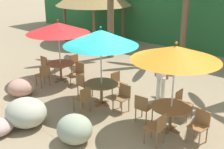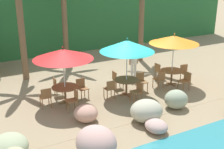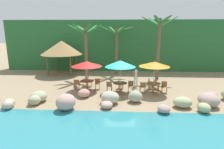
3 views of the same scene
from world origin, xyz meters
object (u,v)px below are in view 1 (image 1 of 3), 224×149
(dining_table_orange, at_px, (171,110))
(chair_orange_seaward, at_px, (200,124))
(chair_orange_right, at_px, (158,127))
(umbrella_teal, at_px, (101,38))
(chair_orange_inland, at_px, (182,103))
(chair_orange_left, at_px, (143,107))
(chair_teal_left, at_px, (83,84))
(umbrella_red, at_px, (58,28))
(chair_red_right, at_px, (44,74))
(chair_teal_seaward, at_px, (123,96))
(chair_teal_inland, at_px, (118,82))
(chair_red_inland, at_px, (76,63))
(umbrella_orange, at_px, (176,53))
(chair_red_seaward, at_px, (78,72))
(chair_red_left, at_px, (46,64))
(dining_table_red, at_px, (60,66))
(dining_table_teal, at_px, (101,87))
(waiter_in_white, at_px, (162,74))
(chair_teal_right, at_px, (83,98))

(dining_table_orange, bearing_deg, chair_orange_seaward, 0.70)
(chair_orange_right, bearing_deg, umbrella_teal, 163.62)
(chair_orange_inland, distance_m, chair_orange_left, 1.23)
(chair_teal_left, bearing_deg, umbrella_red, 164.30)
(chair_red_right, height_order, dining_table_orange, chair_red_right)
(chair_teal_seaward, bearing_deg, umbrella_red, 173.70)
(chair_teal_inland, bearing_deg, chair_red_inland, 170.07)
(chair_red_right, distance_m, chair_teal_left, 1.85)
(umbrella_orange, height_order, chair_orange_inland, umbrella_orange)
(chair_red_seaward, xyz_separation_m, chair_teal_inland, (1.85, 0.19, 0.00))
(umbrella_orange, height_order, chair_orange_right, umbrella_orange)
(umbrella_teal, bearing_deg, chair_red_left, 173.41)
(chair_red_seaward, bearing_deg, chair_orange_inland, 2.96)
(dining_table_red, height_order, chair_red_seaward, chair_red_seaward)
(chair_red_inland, height_order, dining_table_teal, chair_red_inland)
(chair_teal_seaward, height_order, chair_teal_left, same)
(chair_red_inland, relative_size, chair_orange_inland, 1.00)
(chair_red_inland, xyz_separation_m, dining_table_orange, (5.36, -1.29, 0.10))
(chair_red_right, bearing_deg, dining_table_red, 92.60)
(waiter_in_white, bearing_deg, chair_red_seaward, -165.31)
(umbrella_red, distance_m, chair_orange_seaward, 6.40)
(umbrella_red, xyz_separation_m, chair_orange_left, (4.48, -0.59, -1.64))
(dining_table_teal, bearing_deg, chair_teal_right, -87.12)
(chair_teal_right, distance_m, chair_orange_left, 1.87)
(dining_table_teal, height_order, chair_teal_left, chair_teal_left)
(dining_table_teal, relative_size, chair_orange_right, 1.26)
(umbrella_teal, bearing_deg, chair_orange_seaward, 0.91)
(umbrella_teal, xyz_separation_m, chair_orange_seaward, (3.46, 0.06, -1.76))
(umbrella_orange, distance_m, chair_orange_seaward, 1.94)
(umbrella_teal, distance_m, chair_orange_seaward, 3.88)
(chair_orange_seaward, bearing_deg, umbrella_red, 176.08)
(umbrella_red, bearing_deg, dining_table_orange, -4.66)
(chair_teal_left, bearing_deg, chair_red_seaward, 145.33)
(chair_teal_inland, bearing_deg, dining_table_red, -172.02)
(dining_table_orange, bearing_deg, chair_orange_left, -169.19)
(chair_red_inland, bearing_deg, chair_teal_right, -37.98)
(dining_table_red, xyz_separation_m, chair_teal_seaward, (3.56, -0.39, -0.10))
(umbrella_red, relative_size, chair_orange_inland, 2.84)
(chair_teal_right, xyz_separation_m, chair_orange_inland, (2.43, 1.74, 0.00))
(chair_teal_seaward, relative_size, chair_teal_right, 1.00)
(chair_red_right, height_order, chair_orange_right, same)
(umbrella_red, bearing_deg, chair_teal_right, -25.80)
(dining_table_teal, xyz_separation_m, chair_orange_right, (2.73, -0.80, -0.10))
(chair_teal_left, bearing_deg, chair_red_inland, 144.13)
(chair_red_inland, height_order, waiter_in_white, waiter_in_white)
(chair_red_right, relative_size, chair_orange_inland, 1.00)
(umbrella_red, bearing_deg, chair_teal_left, -15.70)
(dining_table_red, bearing_deg, chair_teal_inland, 7.98)
(chair_red_seaward, distance_m, chair_red_inland, 1.10)
(dining_table_red, height_order, chair_red_inland, chair_red_inland)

